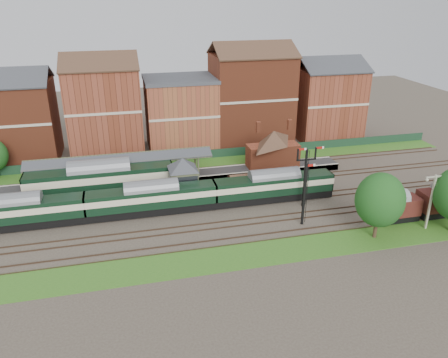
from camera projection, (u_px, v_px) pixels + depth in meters
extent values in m
plane|color=#473D33|center=(210.00, 207.00, 57.59)|extent=(160.00, 160.00, 0.00)
cube|color=#2D6619|center=(190.00, 164.00, 71.84)|extent=(90.00, 4.50, 0.06)
cube|color=#2D6619|center=(233.00, 257.00, 46.88)|extent=(90.00, 5.00, 0.06)
cube|color=#193823|center=(188.00, 156.00, 73.34)|extent=(90.00, 0.12, 1.50)
cube|color=#2D2D2D|center=(164.00, 179.00, 65.01)|extent=(55.00, 3.40, 1.00)
cube|color=#617150|center=(184.00, 191.00, 59.36)|extent=(3.40, 3.20, 2.40)
cube|color=#454A2E|center=(183.00, 176.00, 58.48)|extent=(3.60, 3.40, 2.00)
pyramid|color=#383A3F|center=(183.00, 164.00, 57.77)|extent=(5.40, 5.40, 1.60)
cube|color=brown|center=(240.00, 186.00, 61.12)|extent=(3.00, 2.40, 2.20)
cube|color=#4C3323|center=(242.00, 179.00, 59.96)|extent=(3.20, 1.34, 0.79)
cube|color=#4C3323|center=(239.00, 175.00, 61.12)|extent=(3.20, 1.34, 0.79)
cube|color=brown|center=(273.00, 155.00, 67.76)|extent=(8.00, 3.00, 3.50)
pyramid|color=#4C3323|center=(274.00, 138.00, 66.62)|extent=(8.10, 8.10, 2.20)
cube|color=brown|center=(258.00, 136.00, 65.89)|extent=(0.60, 0.60, 1.60)
cube|color=brown|center=(289.00, 134.00, 66.96)|extent=(0.60, 0.60, 1.60)
cube|color=#454A2E|center=(39.00, 179.00, 59.32)|extent=(0.22, 0.22, 3.40)
cube|color=#454A2E|center=(195.00, 159.00, 66.36)|extent=(0.22, 0.22, 3.40)
cube|color=#383A3F|center=(120.00, 159.00, 61.23)|extent=(26.00, 1.99, 0.90)
cube|color=#383A3F|center=(120.00, 154.00, 62.93)|extent=(26.00, 1.99, 0.90)
cube|color=#454A2E|center=(120.00, 154.00, 61.93)|extent=(26.00, 0.20, 0.20)
cube|color=black|center=(305.00, 178.00, 56.34)|extent=(0.25, 0.25, 8.00)
cube|color=black|center=(306.00, 160.00, 55.30)|extent=(2.60, 0.18, 0.18)
cube|color=#B2140F|center=(302.00, 149.00, 54.59)|extent=(1.10, 0.08, 0.25)
cube|color=#B2140F|center=(320.00, 148.00, 55.10)|extent=(1.10, 0.08, 0.25)
cube|color=black|center=(304.00, 195.00, 51.90)|extent=(0.25, 0.25, 8.00)
cube|color=#B2140F|center=(311.00, 165.00, 50.54)|extent=(1.10, 0.08, 0.25)
cube|color=beige|center=(430.00, 202.00, 51.10)|extent=(0.22, 0.22, 7.00)
cube|color=beige|center=(436.00, 177.00, 49.78)|extent=(2.60, 0.15, 0.15)
cube|color=brown|center=(11.00, 122.00, 71.27)|extent=(14.00, 10.00, 13.00)
cube|color=brown|center=(105.00, 111.00, 74.09)|extent=(12.00, 10.00, 15.00)
cube|color=brown|center=(181.00, 115.00, 77.48)|extent=(12.00, 10.00, 12.00)
cube|color=brown|center=(251.00, 100.00, 79.48)|extent=(14.00, 10.00, 16.00)
cube|color=brown|center=(326.00, 103.00, 83.30)|extent=(12.00, 10.00, 13.00)
cube|color=black|center=(16.00, 224.00, 52.21)|extent=(16.28, 2.28, 0.99)
cube|color=black|center=(13.00, 211.00, 51.55)|extent=(16.28, 2.53, 2.35)
cube|color=beige|center=(13.00, 209.00, 51.43)|extent=(16.30, 2.57, 0.81)
cube|color=slate|center=(11.00, 201.00, 51.02)|extent=(16.28, 2.53, 0.54)
cube|color=black|center=(153.00, 209.00, 55.71)|extent=(16.28, 2.28, 0.99)
cube|color=black|center=(152.00, 197.00, 55.04)|extent=(16.28, 2.53, 2.35)
cube|color=beige|center=(152.00, 195.00, 54.93)|extent=(16.30, 2.57, 0.81)
cube|color=slate|center=(151.00, 188.00, 54.52)|extent=(16.28, 2.53, 0.54)
cube|color=black|center=(273.00, 196.00, 59.21)|extent=(16.28, 2.28, 0.99)
cube|color=black|center=(274.00, 185.00, 58.54)|extent=(16.28, 2.53, 2.35)
cube|color=beige|center=(274.00, 183.00, 58.43)|extent=(16.30, 2.57, 0.81)
cube|color=slate|center=(274.00, 176.00, 58.02)|extent=(16.28, 2.53, 0.54)
cube|color=black|center=(102.00, 192.00, 60.10)|extent=(19.63, 2.75, 1.20)
cube|color=black|center=(101.00, 179.00, 59.30)|extent=(19.63, 3.05, 2.84)
cube|color=beige|center=(100.00, 177.00, 59.16)|extent=(19.65, 3.09, 0.98)
cube|color=slate|center=(99.00, 168.00, 58.66)|extent=(19.63, 3.05, 0.65)
cube|color=black|center=(395.00, 217.00, 53.96)|extent=(5.43, 2.00, 0.81)
cube|color=#431315|center=(397.00, 206.00, 53.36)|extent=(5.43, 2.35, 2.17)
cube|color=gray|center=(399.00, 197.00, 52.89)|extent=(5.43, 2.35, 0.40)
cube|color=black|center=(439.00, 211.00, 55.30)|extent=(6.03, 2.22, 0.90)
cube|color=#431315|center=(442.00, 199.00, 54.63)|extent=(6.03, 2.61, 2.41)
cube|color=gray|center=(444.00, 190.00, 54.11)|extent=(6.03, 2.61, 0.44)
cylinder|color=#382619|center=(376.00, 223.00, 49.88)|extent=(0.44, 0.44, 3.72)
ellipsoid|color=#113C14|center=(380.00, 200.00, 48.69)|extent=(5.48, 5.48, 6.30)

